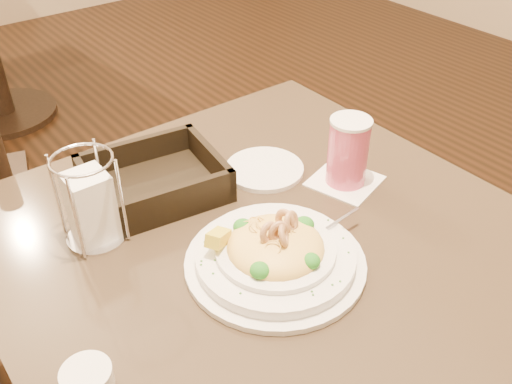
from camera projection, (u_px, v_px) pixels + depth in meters
main_table at (262, 322)px, 1.13m from camera, size 0.90×0.90×0.72m
pasta_bowl at (275, 253)px, 0.92m from camera, size 0.33×0.30×0.10m
drink_glass at (348, 152)px, 1.09m from camera, size 0.15×0.15×0.14m
bread_basket at (154, 183)px, 1.08m from camera, size 0.28×0.24×0.07m
napkin_caddy at (91, 205)px, 0.95m from camera, size 0.10×0.10×0.16m
side_plate at (264, 169)px, 1.15m from camera, size 0.21×0.21×0.01m
butter_ramekin at (87, 378)px, 0.74m from camera, size 0.09×0.09×0.03m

